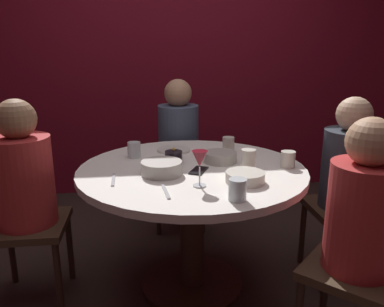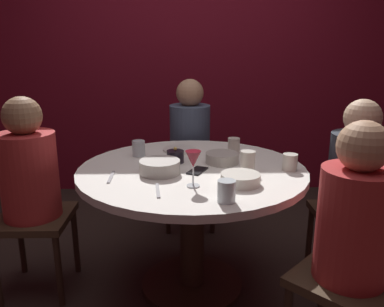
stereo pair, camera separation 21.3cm
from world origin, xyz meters
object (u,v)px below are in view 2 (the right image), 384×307
at_px(cup_near_candle, 226,191).
at_px(bowl_serving_large, 222,158).
at_px(seated_diner_right, 356,175).
at_px(cup_by_left_diner, 139,148).
at_px(seated_diner_back, 190,137).
at_px(seated_diner_front_right, 354,225).
at_px(dining_table, 192,195).
at_px(wine_glass, 194,161).
at_px(cup_by_right_diner, 290,162).
at_px(seated_diner_left, 29,175).
at_px(dinner_plate, 179,149).
at_px(cup_center_front, 234,146).
at_px(bowl_small_white, 160,167).
at_px(cup_far_edge, 248,162).
at_px(bowl_salad_center, 240,179).
at_px(candle_holder, 175,156).
at_px(cell_phone, 197,171).

bearing_deg(cup_near_candle, bowl_serving_large, 86.51).
xyz_separation_m(seated_diner_right, cup_by_left_diner, (-1.24, 0.24, 0.10)).
height_order(seated_diner_right, bowl_serving_large, seated_diner_right).
distance_m(seated_diner_back, seated_diner_front_right, 1.62).
distance_m(dining_table, bowl_serving_large, 0.28).
bearing_deg(wine_glass, cup_by_right_diner, 24.73).
height_order(seated_diner_left, dinner_plate, seated_diner_left).
xyz_separation_m(seated_diner_left, cup_center_front, (1.17, 0.28, 0.09)).
bearing_deg(seated_diner_front_right, bowl_serving_large, -12.27).
height_order(bowl_serving_large, bowl_small_white, bowl_small_white).
height_order(dining_table, cup_far_edge, cup_far_edge).
relative_size(seated_diner_left, dinner_plate, 5.46).
relative_size(seated_diner_left, seated_diner_back, 0.99).
relative_size(seated_diner_front_right, cup_center_front, 11.57).
bearing_deg(cup_near_candle, seated_diner_left, 154.77).
relative_size(seated_diner_back, cup_near_candle, 11.92).
xyz_separation_m(bowl_serving_large, bowl_salad_center, (0.06, -0.35, -0.00)).
distance_m(dining_table, seated_diner_back, 0.86).
relative_size(dining_table, seated_diner_front_right, 1.11).
bearing_deg(bowl_serving_large, seated_diner_left, -175.54).
relative_size(bowl_serving_large, cup_by_right_diner, 2.12).
xyz_separation_m(dining_table, cup_near_candle, (0.14, -0.49, 0.22)).
bearing_deg(cup_by_left_diner, bowl_small_white, -66.48).
bearing_deg(cup_near_candle, bowl_salad_center, 67.53).
relative_size(dining_table, dinner_plate, 6.00).
bearing_deg(seated_diner_front_right, cup_by_left_diner, 2.45).
height_order(cup_near_candle, cup_by_left_diner, cup_near_candle).
relative_size(seated_diner_right, candle_holder, 11.31).
bearing_deg(bowl_salad_center, cup_center_front, 86.41).
relative_size(seated_diner_left, cup_near_candle, 11.76).
relative_size(bowl_salad_center, cup_near_candle, 1.99).
bearing_deg(seated_diner_back, cup_far_edge, 17.11).
distance_m(cup_by_left_diner, cup_by_right_diner, 0.90).
bearing_deg(seated_diner_front_right, dining_table, 0.00).
xyz_separation_m(cell_phone, bowl_serving_large, (0.15, 0.15, 0.03)).
xyz_separation_m(dining_table, wine_glass, (0.00, -0.30, 0.30)).
bearing_deg(bowl_serving_large, seated_diner_front_right, -57.27).
height_order(wine_glass, cup_near_candle, wine_glass).
height_order(cup_by_right_diner, cup_far_edge, cup_far_edge).
bearing_deg(bowl_salad_center, candle_holder, 131.56).
distance_m(seated_diner_back, bowl_small_white, 0.97).
distance_m(seated_diner_back, cup_by_right_diner, 1.05).
height_order(bowl_small_white, cup_by_left_diner, cup_by_left_diner).
height_order(seated_diner_left, bowl_salad_center, seated_diner_left).
distance_m(seated_diner_left, seated_diner_front_right, 1.67).
distance_m(seated_diner_right, cup_by_left_diner, 1.27).
relative_size(candle_holder, bowl_serving_large, 0.52).
xyz_separation_m(bowl_salad_center, bowl_small_white, (-0.40, 0.17, 0.01)).
bearing_deg(cell_phone, dining_table, -42.42).
relative_size(cup_by_left_diner, cup_center_front, 0.95).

